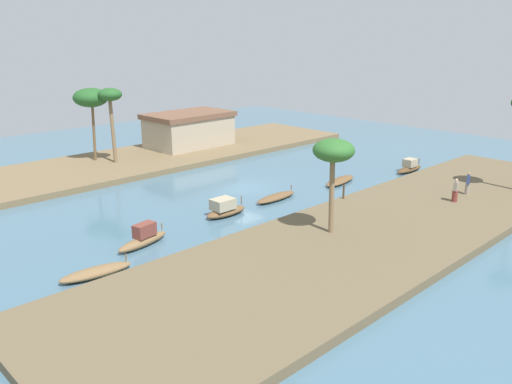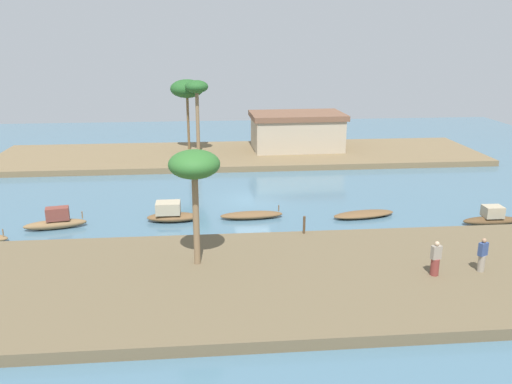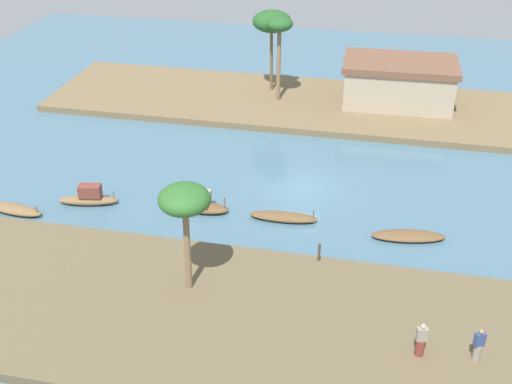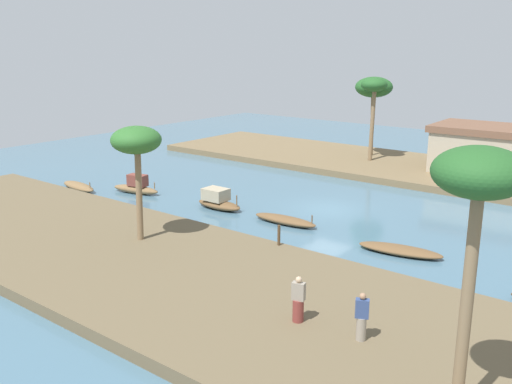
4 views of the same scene
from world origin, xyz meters
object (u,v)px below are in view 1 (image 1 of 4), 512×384
person_on_near_bank (455,192)px  mooring_post (344,192)px  palm_tree_right_short (91,98)px  sampan_with_red_awning (143,238)px  riverside_building (189,129)px  sampan_midstream (409,167)px  sampan_upstream_small (96,272)px  sampan_open_hull (340,181)px  sampan_foreground (225,209)px  palm_tree_left_near (334,153)px  palm_tree_right_tall (110,98)px  sampan_with_tall_canopy (276,197)px  person_by_mooring (468,184)px

person_on_near_bank → mooring_post: (-5.07, 5.85, -0.21)m
palm_tree_right_short → sampan_with_red_awning: bearing=-110.5°
riverside_building → sampan_midstream: bearing=-69.2°
sampan_with_red_awning → sampan_upstream_small: bearing=-166.5°
person_on_near_bank → palm_tree_right_short: 31.92m
person_on_near_bank → sampan_upstream_small: bearing=-31.2°
sampan_open_hull → sampan_midstream: bearing=-24.8°
riverside_building → sampan_upstream_small: bearing=-137.6°
sampan_foreground → mooring_post: bearing=-28.4°
sampan_with_red_awning → mooring_post: size_ratio=3.67×
sampan_with_red_awning → palm_tree_left_near: size_ratio=0.66×
sampan_midstream → palm_tree_left_near: bearing=-163.5°
palm_tree_left_near → palm_tree_right_tall: 24.90m
sampan_open_hull → palm_tree_left_near: 13.70m
palm_tree_right_tall → mooring_post: bearing=-74.0°
sampan_with_tall_canopy → palm_tree_right_tall: (-3.52, 17.21, 6.10)m
sampan_with_tall_canopy → riverside_building: (5.95, 18.47, 2.05)m
sampan_midstream → palm_tree_right_short: palm_tree_right_short is taller
person_by_mooring → palm_tree_left_near: size_ratio=0.29×
mooring_post → riverside_building: 22.94m
sampan_with_red_awning → palm_tree_left_near: (8.56, -6.93, 4.86)m
sampan_upstream_small → mooring_post: 18.50m
sampan_midstream → person_on_near_bank: (-6.92, -7.56, 0.79)m
palm_tree_right_short → person_by_mooring: bearing=-63.4°
sampan_with_red_awning → palm_tree_right_short: size_ratio=0.56×
sampan_open_hull → sampan_with_tall_canopy: (-7.15, 0.45, 0.02)m
sampan_with_red_awning → sampan_with_tall_canopy: sampan_with_red_awning is taller
sampan_open_hull → sampan_with_red_awning: size_ratio=1.14×
sampan_upstream_small → sampan_with_tall_canopy: bearing=16.5°
sampan_midstream → sampan_upstream_small: size_ratio=0.94×
palm_tree_right_tall → sampan_upstream_small: bearing=-121.9°
sampan_with_red_awning → palm_tree_right_tall: size_ratio=0.55×
sampan_with_red_awning → sampan_with_tall_canopy: size_ratio=0.92×
mooring_post → palm_tree_right_short: size_ratio=0.15×
sampan_upstream_small → mooring_post: size_ratio=3.79×
sampan_with_red_awning → person_on_near_bank: bearing=-37.0°
sampan_open_hull → sampan_foreground: 12.21m
sampan_with_tall_canopy → person_by_mooring: bearing=-47.1°
sampan_with_tall_canopy → sampan_with_red_awning: bearing=-179.0°
sampan_foreground → palm_tree_right_tall: palm_tree_right_tall is taller
person_on_near_bank → person_by_mooring: size_ratio=1.01×
sampan_open_hull → sampan_with_tall_canopy: sampan_with_tall_canopy is taller
person_by_mooring → palm_tree_left_near: bearing=145.6°
sampan_midstream → person_by_mooring: size_ratio=2.18×
palm_tree_left_near → sampan_upstream_small: bearing=157.8°
sampan_upstream_small → person_by_mooring: size_ratio=2.31×
sampan_open_hull → person_by_mooring: bearing=-82.6°
person_by_mooring → sampan_upstream_small: bearing=139.2°
sampan_foreground → sampan_with_red_awning: size_ratio=0.87×
palm_tree_right_short → mooring_post: bearing=-73.1°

